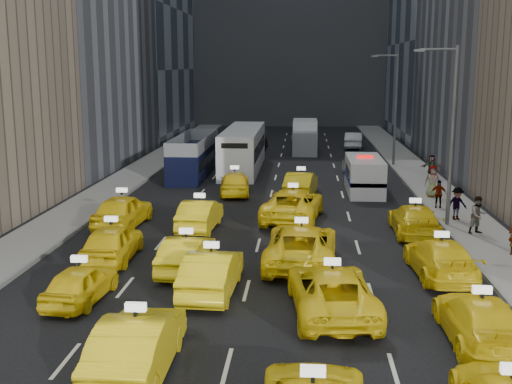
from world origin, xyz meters
TOP-DOWN VIEW (x-y plane):
  - ground at (0.00, 0.00)m, footprint 160.00×160.00m
  - sidewalk_west at (-10.50, 25.00)m, footprint 3.00×90.00m
  - sidewalk_east at (10.50, 25.00)m, footprint 3.00×90.00m
  - curb_west at (-9.05, 25.00)m, footprint 0.15×90.00m
  - curb_east at (9.05, 25.00)m, footprint 0.15×90.00m
  - streetlight_near at (9.18, 12.00)m, footprint 2.15×0.22m
  - streetlight_far at (9.18, 32.00)m, footprint 2.15×0.22m
  - taxi_1 at (-2.31, -4.58)m, footprint 1.75×4.99m
  - taxi_4 at (-5.62, 0.46)m, footprint 1.90×4.01m
  - taxi_5 at (-1.21, 1.65)m, footprint 1.86×4.85m
  - taxi_6 at (2.99, 0.04)m, footprint 3.16×5.84m
  - taxi_7 at (7.23, -1.96)m, footprint 2.07×4.95m
  - taxi_8 at (-5.92, 5.21)m, footprint 1.97×4.67m
  - taxi_9 at (-2.56, 4.03)m, footprint 1.79×4.45m
  - taxi_10 at (1.96, 5.21)m, footprint 3.05×6.14m
  - taxi_11 at (7.33, 4.12)m, footprint 2.34×5.18m
  - taxi_12 at (-7.07, 10.88)m, footprint 2.30×5.04m
  - taxi_13 at (-3.10, 10.69)m, footprint 1.80×4.62m
  - taxi_14 at (1.48, 12.97)m, footprint 3.52×6.27m
  - taxi_15 at (7.38, 10.39)m, footprint 2.07×5.07m
  - taxi_16 at (-2.30, 19.44)m, footprint 2.22×4.65m
  - taxi_17 at (1.87, 19.19)m, footprint 2.24×4.89m
  - nypd_van at (5.92, 20.75)m, footprint 2.54×5.77m
  - double_decker at (-6.11, 26.52)m, footprint 3.56×10.28m
  - city_bus at (-2.69, 29.31)m, footprint 3.90×12.72m
  - box_truck at (2.12, 39.81)m, footprint 2.76×6.69m
  - misc_car_0 at (5.82, 27.02)m, footprint 1.71×4.45m
  - misc_car_1 at (-6.37, 41.14)m, footprint 2.43×5.09m
  - misc_car_2 at (1.84, 46.25)m, footprint 2.57×5.07m
  - misc_car_3 at (-2.45, 42.03)m, footprint 1.81×4.47m
  - misc_car_4 at (6.91, 43.43)m, footprint 2.08×4.88m
  - pedestrian_1 at (10.34, 10.28)m, footprint 0.99×0.77m
  - pedestrian_2 at (9.99, 13.04)m, footprint 1.19×0.80m
  - pedestrian_3 at (9.64, 16.00)m, footprint 0.98×0.60m
  - pedestrian_4 at (9.88, 19.03)m, footprint 1.01×0.66m
  - pedestrian_5 at (11.06, 25.44)m, footprint 1.57×0.47m

SIDE VIEW (x-z plane):
  - ground at x=0.00m, z-range 0.00..0.00m
  - sidewalk_west at x=-10.50m, z-range 0.00..0.15m
  - sidewalk_east at x=10.50m, z-range 0.00..0.15m
  - curb_west at x=-9.05m, z-range 0.00..0.18m
  - curb_east at x=9.05m, z-range 0.00..0.18m
  - taxi_4 at x=-5.62m, z-range 0.00..1.32m
  - misc_car_1 at x=-6.37m, z-range 0.00..1.40m
  - misc_car_2 at x=1.84m, z-range 0.00..1.41m
  - taxi_7 at x=7.23m, z-range 0.00..1.43m
  - taxi_9 at x=-2.56m, z-range 0.00..1.44m
  - misc_car_0 at x=5.82m, z-range 0.00..1.45m
  - taxi_15 at x=7.38m, z-range 0.00..1.47m
  - taxi_11 at x=7.33m, z-range 0.00..1.47m
  - taxi_13 at x=-3.10m, z-range 0.00..1.50m
  - misc_car_3 at x=-2.45m, z-range 0.00..1.52m
  - taxi_16 at x=-2.30m, z-range 0.00..1.53m
  - taxi_17 at x=1.87m, z-range 0.00..1.55m
  - taxi_6 at x=2.99m, z-range 0.00..1.56m
  - misc_car_4 at x=6.91m, z-range 0.00..1.57m
  - taxi_8 at x=-5.92m, z-range 0.00..1.58m
  - taxi_5 at x=-1.21m, z-range 0.00..1.58m
  - taxi_1 at x=-2.31m, z-range 0.00..1.64m
  - taxi_14 at x=1.48m, z-range 0.00..1.65m
  - taxi_10 at x=1.96m, z-range 0.00..1.67m
  - taxi_12 at x=-7.07m, z-range 0.00..1.68m
  - pedestrian_3 at x=9.64m, z-range 0.15..1.71m
  - pedestrian_5 at x=11.06m, z-range 0.15..1.83m
  - pedestrian_2 at x=9.99m, z-range 0.15..1.86m
  - pedestrian_1 at x=10.34m, z-range 0.15..1.95m
  - nypd_van at x=5.92m, z-range -0.11..2.31m
  - pedestrian_4 at x=9.88m, z-range 0.15..2.06m
  - double_decker at x=-6.11m, z-range -0.02..2.91m
  - box_truck at x=2.12m, z-range -0.03..2.96m
  - city_bus at x=-2.69m, z-range -0.01..3.22m
  - streetlight_near at x=9.18m, z-range 0.42..9.42m
  - streetlight_far at x=9.18m, z-range 0.42..9.42m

